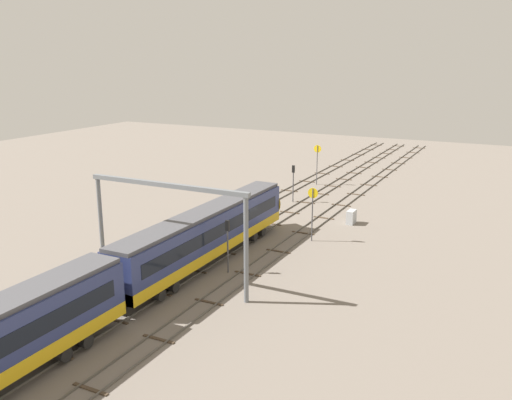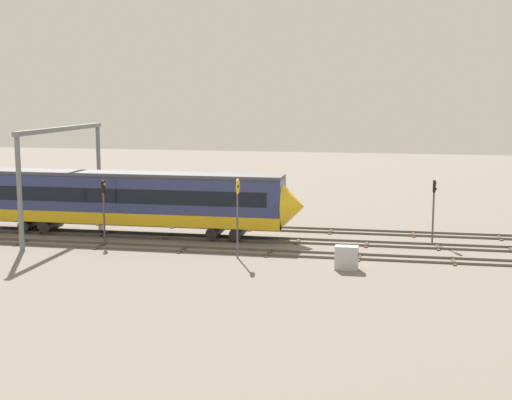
{
  "view_description": "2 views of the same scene",
  "coord_description": "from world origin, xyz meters",
  "px_view_note": "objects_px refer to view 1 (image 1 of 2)",
  "views": [
    {
      "loc": [
        -44.47,
        -24.45,
        17.67
      ],
      "look_at": [
        4.11,
        0.06,
        3.55
      ],
      "focal_mm": 38.56,
      "sensor_mm": 36.0,
      "label": 1
    },
    {
      "loc": [
        14.55,
        -52.07,
        11.17
      ],
      "look_at": [
        4.37,
        0.43,
        3.01
      ],
      "focal_mm": 50.05,
      "sensor_mm": 36.0,
      "label": 2
    }
  ],
  "objects_px": {
    "signal_light_trackside_approach": "(293,178)",
    "signal_light_trackside_departure": "(228,239)",
    "speed_sign_near_foreground": "(313,206)",
    "relay_cabinet": "(351,217)",
    "speed_sign_mid_trackside": "(317,158)",
    "overhead_gantry": "(167,212)"
  },
  "relations": [
    {
      "from": "speed_sign_mid_trackside",
      "to": "signal_light_trackside_departure",
      "type": "xyz_separation_m",
      "value": [
        -34.79,
        -5.15,
        -0.8
      ]
    },
    {
      "from": "speed_sign_near_foreground",
      "to": "signal_light_trackside_approach",
      "type": "height_order",
      "value": "speed_sign_near_foreground"
    },
    {
      "from": "signal_light_trackside_approach",
      "to": "relay_cabinet",
      "type": "height_order",
      "value": "signal_light_trackside_approach"
    },
    {
      "from": "overhead_gantry",
      "to": "speed_sign_mid_trackside",
      "type": "distance_m",
      "value": 39.41
    },
    {
      "from": "relay_cabinet",
      "to": "speed_sign_mid_trackside",
      "type": "bearing_deg",
      "value": 31.96
    },
    {
      "from": "overhead_gantry",
      "to": "speed_sign_near_foreground",
      "type": "distance_m",
      "value": 16.79
    },
    {
      "from": "speed_sign_near_foreground",
      "to": "relay_cabinet",
      "type": "relative_size",
      "value": 3.58
    },
    {
      "from": "speed_sign_near_foreground",
      "to": "signal_light_trackside_approach",
      "type": "xyz_separation_m",
      "value": [
        13.2,
        7.64,
        -0.53
      ]
    },
    {
      "from": "speed_sign_near_foreground",
      "to": "signal_light_trackside_departure",
      "type": "distance_m",
      "value": 11.48
    },
    {
      "from": "overhead_gantry",
      "to": "speed_sign_near_foreground",
      "type": "bearing_deg",
      "value": -21.52
    },
    {
      "from": "speed_sign_near_foreground",
      "to": "speed_sign_mid_trackside",
      "type": "height_order",
      "value": "speed_sign_mid_trackside"
    },
    {
      "from": "signal_light_trackside_approach",
      "to": "signal_light_trackside_departure",
      "type": "height_order",
      "value": "signal_light_trackside_approach"
    },
    {
      "from": "overhead_gantry",
      "to": "relay_cabinet",
      "type": "xyz_separation_m",
      "value": [
        22.88,
        -7.84,
        -5.34
      ]
    },
    {
      "from": "relay_cabinet",
      "to": "signal_light_trackside_departure",
      "type": "bearing_deg",
      "value": 164.58
    },
    {
      "from": "overhead_gantry",
      "to": "speed_sign_mid_trackside",
      "type": "bearing_deg",
      "value": 3.48
    },
    {
      "from": "overhead_gantry",
      "to": "signal_light_trackside_departure",
      "type": "xyz_separation_m",
      "value": [
        4.48,
        -2.76,
        -3.09
      ]
    },
    {
      "from": "signal_light_trackside_departure",
      "to": "relay_cabinet",
      "type": "bearing_deg",
      "value": -15.42
    },
    {
      "from": "speed_sign_near_foreground",
      "to": "relay_cabinet",
      "type": "xyz_separation_m",
      "value": [
        7.43,
        -1.75,
        -2.83
      ]
    },
    {
      "from": "signal_light_trackside_departure",
      "to": "relay_cabinet",
      "type": "height_order",
      "value": "signal_light_trackside_departure"
    },
    {
      "from": "speed_sign_mid_trackside",
      "to": "relay_cabinet",
      "type": "height_order",
      "value": "speed_sign_mid_trackside"
    },
    {
      "from": "overhead_gantry",
      "to": "signal_light_trackside_departure",
      "type": "distance_m",
      "value": 6.1
    },
    {
      "from": "overhead_gantry",
      "to": "signal_light_trackside_departure",
      "type": "bearing_deg",
      "value": -31.66
    }
  ]
}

